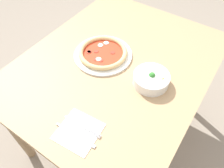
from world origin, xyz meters
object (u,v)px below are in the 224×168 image
(knife, at_px, (74,134))
(bowl, at_px, (151,79))
(fork, at_px, (82,126))
(pizza, at_px, (103,53))

(knife, bearing_deg, bowl, 70.45)
(bowl, relative_size, fork, 0.95)
(pizza, height_order, knife, pizza)
(bowl, bearing_deg, pizza, -95.19)
(pizza, bearing_deg, knife, 21.27)
(bowl, bearing_deg, knife, -17.39)
(fork, distance_m, knife, 0.05)
(bowl, relative_size, knife, 0.89)
(fork, bearing_deg, pizza, 112.09)
(bowl, distance_m, knife, 0.46)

